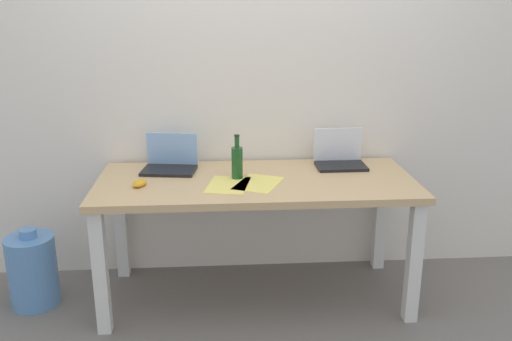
{
  "coord_description": "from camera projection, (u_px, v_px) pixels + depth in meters",
  "views": [
    {
      "loc": [
        -0.2,
        -2.92,
        1.69
      ],
      "look_at": [
        0.0,
        0.0,
        0.78
      ],
      "focal_mm": 38.72,
      "sensor_mm": 36.0,
      "label": 1
    }
  ],
  "objects": [
    {
      "name": "computer_mouse",
      "position": [
        140.0,
        183.0,
        2.95
      ],
      "size": [
        0.1,
        0.12,
        0.03
      ],
      "primitive_type": "ellipsoid",
      "rotation": [
        0.0,
        0.0,
        -0.47
      ],
      "color": "gold",
      "rests_on": "desk"
    },
    {
      "name": "paper_sheet_center",
      "position": [
        258.0,
        183.0,
        3.0
      ],
      "size": [
        0.31,
        0.36,
        0.0
      ],
      "primitive_type": "cube",
      "rotation": [
        0.0,
        0.0,
        -0.42
      ],
      "color": "#F4E06B",
      "rests_on": "desk"
    },
    {
      "name": "water_cooler_jug",
      "position": [
        33.0,
        270.0,
        3.15
      ],
      "size": [
        0.27,
        0.27,
        0.46
      ],
      "color": "#598CC6",
      "rests_on": "ground"
    },
    {
      "name": "paper_yellow_folder",
      "position": [
        228.0,
        185.0,
        2.98
      ],
      "size": [
        0.27,
        0.33,
        0.0
      ],
      "primitive_type": "cube",
      "rotation": [
        0.0,
        0.0,
        -0.2
      ],
      "color": "#F4E06B",
      "rests_on": "desk"
    },
    {
      "name": "laptop_left",
      "position": [
        170.0,
        163.0,
        3.23
      ],
      "size": [
        0.33,
        0.26,
        0.21
      ],
      "color": "black",
      "rests_on": "desk"
    },
    {
      "name": "beer_bottle",
      "position": [
        237.0,
        162.0,
        3.06
      ],
      "size": [
        0.06,
        0.06,
        0.25
      ],
      "color": "#1E5123",
      "rests_on": "desk"
    },
    {
      "name": "back_wall",
      "position": [
        251.0,
        67.0,
        3.33
      ],
      "size": [
        5.2,
        0.08,
        2.6
      ],
      "primitive_type": "cube",
      "color": "silver",
      "rests_on": "ground"
    },
    {
      "name": "desk",
      "position": [
        256.0,
        195.0,
        3.11
      ],
      "size": [
        1.77,
        0.76,
        0.73
      ],
      "color": "tan",
      "rests_on": "ground"
    },
    {
      "name": "ground_plane",
      "position": [
        256.0,
        295.0,
        3.3
      ],
      "size": [
        8.0,
        8.0,
        0.0
      ],
      "primitive_type": "plane",
      "color": "slate"
    },
    {
      "name": "laptop_right",
      "position": [
        340.0,
        158.0,
        3.31
      ],
      "size": [
        0.3,
        0.21,
        0.22
      ],
      "color": "black",
      "rests_on": "desk"
    }
  ]
}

